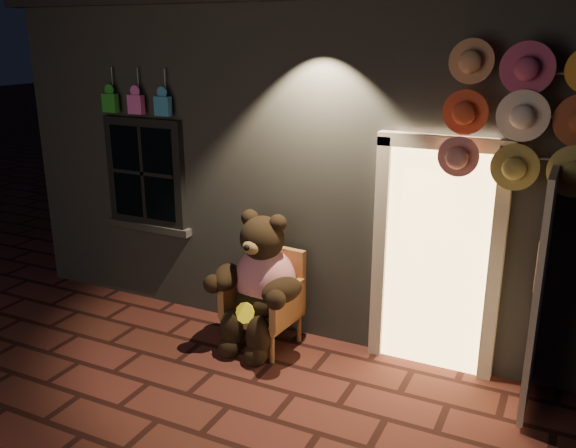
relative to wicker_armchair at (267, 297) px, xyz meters
The scene contains 5 objects.
ground 1.29m from the wicker_armchair, 78.40° to the right, with size 60.00×60.00×0.00m, color #53241F.
shop_building 3.09m from the wicker_armchair, 85.11° to the left, with size 7.30×5.95×3.51m.
wicker_armchair is the anchor object (origin of this frame).
teddy_bear 0.23m from the wicker_armchair, 93.37° to the right, with size 1.02×0.83×1.41m.
hat_rack 3.07m from the wicker_armchair, ahead, with size 1.81×0.22×2.97m.
Camera 1 is at (2.41, -3.79, 3.01)m, focal length 38.00 mm.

